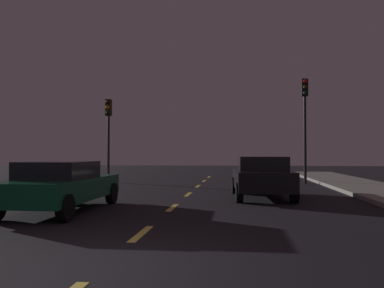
{
  "coord_description": "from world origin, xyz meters",
  "views": [
    {
      "loc": [
        1.86,
        -5.16,
        1.57
      ],
      "look_at": [
        -0.37,
        14.8,
        2.03
      ],
      "focal_mm": 37.85,
      "sensor_mm": 36.0,
      "label": 1
    }
  ],
  "objects": [
    {
      "name": "lane_stripe_fifth",
      "position": [
        0.0,
        14.0,
        0.0
      ],
      "size": [
        0.16,
        1.6,
        0.01
      ],
      "primitive_type": "cube",
      "color": "#EACC4C",
      "rests_on": "ground_plane"
    },
    {
      "name": "traffic_signal_right",
      "position": [
        5.35,
        16.16,
        3.77
      ],
      "size": [
        0.32,
        0.38,
        5.42
      ],
      "color": "black",
      "rests_on": "ground_plane"
    },
    {
      "name": "car_adjacent_lane",
      "position": [
        -2.89,
        5.37,
        0.71
      ],
      "size": [
        1.93,
        4.55,
        1.35
      ],
      "color": "#0F4C2D",
      "rests_on": "ground_plane"
    },
    {
      "name": "car_stopped_ahead",
      "position": [
        2.71,
        9.28,
        0.75
      ],
      "size": [
        2.13,
        4.16,
        1.46
      ],
      "color": "black",
      "rests_on": "ground_plane"
    },
    {
      "name": "lane_stripe_fourth",
      "position": [
        0.0,
        10.2,
        0.0
      ],
      "size": [
        0.16,
        1.6,
        0.01
      ],
      "primitive_type": "cube",
      "color": "#EACC4C",
      "rests_on": "ground_plane"
    },
    {
      "name": "lane_stripe_sixth",
      "position": [
        0.0,
        17.8,
        0.0
      ],
      "size": [
        0.16,
        1.6,
        0.01
      ],
      "primitive_type": "cube",
      "color": "#EACC4C",
      "rests_on": "ground_plane"
    },
    {
      "name": "lane_stripe_seventh",
      "position": [
        0.0,
        21.6,
        0.0
      ],
      "size": [
        0.16,
        1.6,
        0.01
      ],
      "primitive_type": "cube",
      "color": "#EACC4C",
      "rests_on": "ground_plane"
    },
    {
      "name": "lane_stripe_third",
      "position": [
        0.0,
        6.4,
        0.0
      ],
      "size": [
        0.16,
        1.6,
        0.01
      ],
      "primitive_type": "cube",
      "color": "#EACC4C",
      "rests_on": "ground_plane"
    },
    {
      "name": "traffic_signal_left",
      "position": [
        -5.1,
        16.16,
        3.18
      ],
      "size": [
        0.32,
        0.38,
        4.51
      ],
      "color": "#2D2D30",
      "rests_on": "ground_plane"
    },
    {
      "name": "lane_stripe_second",
      "position": [
        0.0,
        2.6,
        0.0
      ],
      "size": [
        0.16,
        1.6,
        0.01
      ],
      "primitive_type": "cube",
      "color": "#EACC4C",
      "rests_on": "ground_plane"
    },
    {
      "name": "ground_plane",
      "position": [
        0.0,
        7.0,
        0.0
      ],
      "size": [
        80.0,
        80.0,
        0.0
      ],
      "primitive_type": "plane",
      "color": "black"
    }
  ]
}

